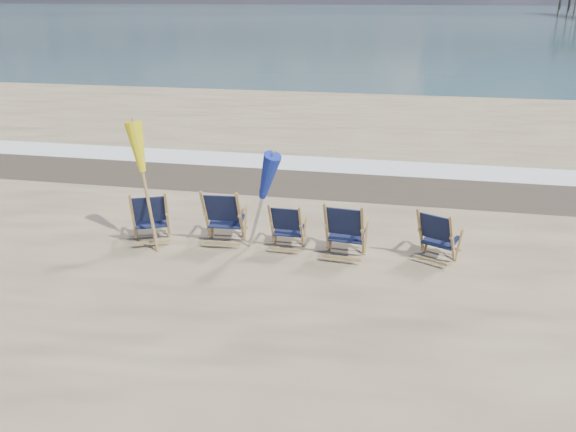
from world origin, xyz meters
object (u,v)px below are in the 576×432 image
at_px(beach_chair_0, 167,217).
at_px(umbrella_blue, 259,174).
at_px(beach_chair_1, 240,218).
at_px(beach_chair_2, 301,228).
at_px(beach_chair_3, 363,233).
at_px(beach_chair_4, 452,240).
at_px(umbrella_yellow, 143,154).

height_order(beach_chair_0, umbrella_blue, umbrella_blue).
height_order(beach_chair_0, beach_chair_1, beach_chair_1).
bearing_deg(beach_chair_1, beach_chair_2, 174.25).
bearing_deg(beach_chair_1, beach_chair_3, 170.09).
bearing_deg(beach_chair_0, beach_chair_4, 157.22).
relative_size(beach_chair_2, umbrella_yellow, 0.41).
distance_m(beach_chair_3, umbrella_blue, 1.99).
bearing_deg(umbrella_blue, beach_chair_1, 159.20).
relative_size(beach_chair_0, beach_chair_3, 0.96).
distance_m(beach_chair_0, umbrella_yellow, 1.27).
height_order(beach_chair_2, beach_chair_3, beach_chair_3).
distance_m(umbrella_yellow, umbrella_blue, 1.97).
xyz_separation_m(beach_chair_0, umbrella_blue, (1.72, -0.05, 0.92)).
bearing_deg(beach_chair_4, umbrella_yellow, 27.83).
xyz_separation_m(beach_chair_0, beach_chair_3, (3.50, -0.13, 0.02)).
relative_size(beach_chair_0, beach_chair_1, 0.95).
distance_m(beach_chair_3, umbrella_yellow, 3.90).
distance_m(beach_chair_4, umbrella_blue, 3.36).
xyz_separation_m(beach_chair_3, umbrella_yellow, (-3.71, -0.16, 1.20)).
xyz_separation_m(beach_chair_3, beach_chair_4, (1.45, 0.11, -0.05)).
bearing_deg(umbrella_blue, beach_chair_0, 178.40).
xyz_separation_m(beach_chair_2, beach_chair_3, (1.07, -0.19, 0.08)).
distance_m(beach_chair_0, umbrella_blue, 1.95).
bearing_deg(beach_chair_3, beach_chair_1, -1.01).
bearing_deg(beach_chair_1, beach_chair_4, 174.25).
bearing_deg(beach_chair_4, beach_chair_0, 24.67).
height_order(beach_chair_1, umbrella_blue, umbrella_blue).
bearing_deg(umbrella_yellow, beach_chair_4, 2.97).
height_order(beach_chair_1, beach_chair_3, beach_chair_1).
relative_size(beach_chair_1, beach_chair_2, 1.19).
bearing_deg(beach_chair_2, beach_chair_1, -0.83).
bearing_deg(beach_chair_3, umbrella_yellow, 7.45).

